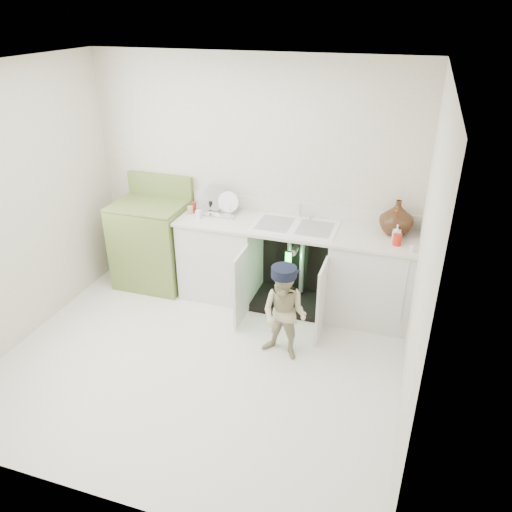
# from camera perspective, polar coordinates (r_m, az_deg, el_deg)

# --- Properties ---
(ground) EXTENTS (3.50, 3.50, 0.00)m
(ground) POSITION_cam_1_polar(r_m,az_deg,el_deg) (4.66, -6.35, -11.75)
(ground) COLOR silver
(ground) RESTS_ON ground
(room_shell) EXTENTS (6.00, 5.50, 1.26)m
(room_shell) POSITION_cam_1_polar(r_m,az_deg,el_deg) (4.00, -7.24, 2.36)
(room_shell) COLOR beige
(room_shell) RESTS_ON ground
(counter_run) EXTENTS (2.44, 1.02, 1.24)m
(counter_run) POSITION_cam_1_polar(r_m,az_deg,el_deg) (5.20, 4.67, -0.90)
(counter_run) COLOR silver
(counter_run) RESTS_ON ground
(avocado_stove) EXTENTS (0.78, 0.65, 1.21)m
(avocado_stove) POSITION_cam_1_polar(r_m,az_deg,el_deg) (5.72, -11.68, 1.54)
(avocado_stove) COLOR olive
(avocado_stove) RESTS_ON ground
(repair_worker) EXTENTS (0.49, 0.77, 0.90)m
(repair_worker) POSITION_cam_1_polar(r_m,az_deg,el_deg) (4.43, 3.26, -6.53)
(repair_worker) COLOR tan
(repair_worker) RESTS_ON ground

